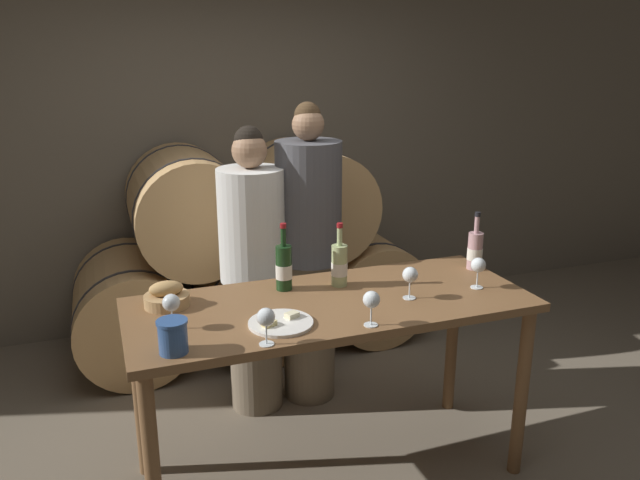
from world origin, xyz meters
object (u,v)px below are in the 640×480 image
at_px(person_right, 309,256).
at_px(wine_glass_center, 371,301).
at_px(wine_bottle_white, 339,265).
at_px(person_left, 253,273).
at_px(wine_glass_left, 266,318).
at_px(wine_bottle_red, 284,267).
at_px(bread_basket, 167,297).
at_px(tasting_table, 331,324).
at_px(wine_bottle_rose, 475,250).
at_px(cheese_plate, 281,323).
at_px(wine_glass_far_left, 171,304).
at_px(blue_crock, 173,335).
at_px(wine_glass_far_right, 478,266).
at_px(wine_glass_right, 410,276).

distance_m(person_right, wine_glass_center, 1.06).
bearing_deg(wine_bottle_white, wine_glass_center, -95.88).
distance_m(person_left, wine_glass_left, 1.11).
relative_size(person_right, wine_bottle_red, 5.35).
relative_size(bread_basket, wine_glass_center, 1.33).
distance_m(tasting_table, wine_bottle_rose, 0.91).
height_order(cheese_plate, wine_glass_far_left, wine_glass_far_left).
height_order(wine_bottle_red, wine_glass_left, wine_bottle_red).
height_order(person_right, wine_glass_far_left, person_right).
relative_size(tasting_table, blue_crock, 13.98).
bearing_deg(wine_bottle_red, person_right, 59.56).
xyz_separation_m(person_left, wine_glass_far_right, (0.91, -0.83, 0.20)).
distance_m(tasting_table, wine_bottle_white, 0.30).
bearing_deg(person_left, wine_bottle_red, -87.51).
xyz_separation_m(wine_bottle_red, cheese_plate, (-0.13, -0.38, -0.10)).
height_order(wine_glass_left, wine_glass_center, same).
xyz_separation_m(bread_basket, wine_glass_far_left, (-0.01, -0.26, 0.07)).
distance_m(wine_glass_left, wine_glass_right, 0.79).
height_order(wine_glass_far_left, wine_glass_center, same).
relative_size(tasting_table, bread_basket, 9.14).
bearing_deg(person_right, tasting_table, -101.26).
relative_size(person_right, bread_basket, 8.68).
bearing_deg(blue_crock, wine_bottle_white, 27.51).
bearing_deg(wine_bottle_rose, bread_basket, 178.43).
distance_m(wine_bottle_red, bread_basket, 0.56).
xyz_separation_m(wine_bottle_red, wine_bottle_white, (0.27, -0.04, -0.01)).
relative_size(person_right, blue_crock, 13.28).
bearing_deg(wine_glass_center, wine_glass_far_left, 162.26).
xyz_separation_m(person_right, wine_glass_right, (0.21, -0.83, 0.14)).
xyz_separation_m(wine_bottle_rose, wine_glass_far_right, (-0.14, -0.24, 0.01)).
bearing_deg(wine_bottle_white, blue_crock, -152.49).
height_order(person_left, wine_bottle_rose, person_left).
bearing_deg(wine_bottle_red, tasting_table, -53.35).
bearing_deg(wine_glass_far_left, wine_bottle_rose, 7.62).
xyz_separation_m(bread_basket, wine_glass_right, (1.07, -0.30, 0.07)).
bearing_deg(wine_glass_center, wine_glass_far_right, 18.27).
xyz_separation_m(wine_bottle_rose, wine_glass_center, (-0.81, -0.46, 0.01)).
relative_size(wine_bottle_rose, wine_glass_right, 2.01).
bearing_deg(wine_glass_center, blue_crock, 177.53).
bearing_deg(wine_glass_far_left, person_right, 42.38).
xyz_separation_m(wine_bottle_white, bread_basket, (-0.82, 0.03, -0.06)).
bearing_deg(wine_bottle_white, person_left, 117.40).
xyz_separation_m(tasting_table, wine_glass_center, (0.06, -0.31, 0.23)).
bearing_deg(wine_glass_far_right, cheese_plate, -175.38).
xyz_separation_m(wine_bottle_red, wine_glass_center, (0.22, -0.52, 0.00)).
height_order(person_right, wine_glass_left, person_right).
height_order(wine_bottle_red, wine_glass_right, wine_bottle_red).
height_order(wine_glass_left, wine_glass_far_right, same).
bearing_deg(wine_glass_center, cheese_plate, 158.72).
xyz_separation_m(person_right, blue_crock, (-0.89, -1.01, 0.10)).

